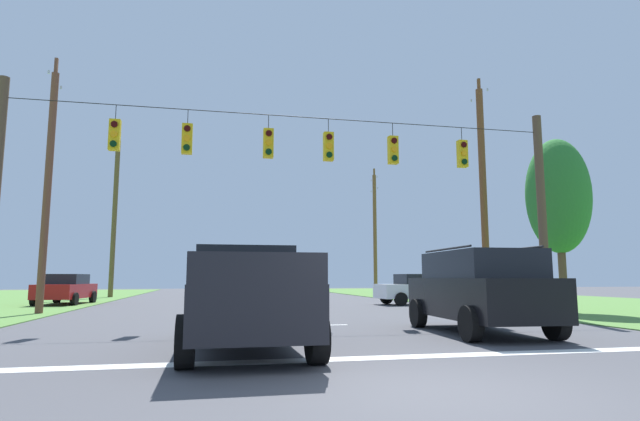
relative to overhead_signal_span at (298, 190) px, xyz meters
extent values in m
plane|color=#47474C|center=(-0.06, -10.17, -4.14)|extent=(120.00, 120.00, 0.00)
cube|color=#538239|center=(16.02, 4.83, -4.13)|extent=(16.00, 80.00, 0.03)
cube|color=white|center=(-0.06, -7.49, -4.14)|extent=(15.34, 0.45, 0.01)
cube|color=white|center=(-0.06, -1.49, -4.14)|extent=(2.50, 0.15, 0.01)
cube|color=white|center=(-0.06, 5.31, -4.14)|extent=(2.50, 0.15, 0.01)
cube|color=white|center=(-0.06, 11.83, -4.14)|extent=(2.50, 0.15, 0.01)
cube|color=white|center=(-0.06, 19.49, -4.14)|extent=(2.50, 0.15, 0.01)
cylinder|color=brown|center=(8.77, 0.00, -0.55)|extent=(0.30, 0.30, 7.18)
cylinder|color=black|center=(0.01, 0.00, 2.42)|extent=(17.53, 0.02, 0.02)
cylinder|color=black|center=(-5.63, 0.00, 2.18)|extent=(0.02, 0.02, 0.47)
cube|color=yellow|center=(-5.63, 0.00, 1.47)|extent=(0.32, 0.24, 0.95)
cylinder|color=#310503|center=(-5.63, -0.14, 1.77)|extent=(0.20, 0.04, 0.20)
cylinder|color=orange|center=(-5.63, -0.14, 1.47)|extent=(0.20, 0.04, 0.20)
cylinder|color=black|center=(-5.63, -0.14, 1.17)|extent=(0.20, 0.04, 0.20)
cylinder|color=black|center=(-3.51, 0.00, 2.18)|extent=(0.02, 0.02, 0.47)
cube|color=yellow|center=(-3.51, 0.00, 1.47)|extent=(0.32, 0.24, 0.95)
cylinder|color=#310503|center=(-3.51, -0.14, 1.77)|extent=(0.20, 0.04, 0.20)
cylinder|color=orange|center=(-3.51, -0.14, 1.47)|extent=(0.20, 0.04, 0.20)
cylinder|color=black|center=(-3.51, -0.14, 1.17)|extent=(0.20, 0.04, 0.20)
cylinder|color=black|center=(-0.98, 0.00, 2.18)|extent=(0.02, 0.02, 0.47)
cube|color=yellow|center=(-0.98, 0.00, 1.47)|extent=(0.32, 0.24, 0.95)
cylinder|color=#310503|center=(-0.98, -0.14, 1.77)|extent=(0.20, 0.04, 0.20)
cylinder|color=orange|center=(-0.98, -0.14, 1.47)|extent=(0.20, 0.04, 0.20)
cylinder|color=black|center=(-0.98, -0.14, 1.17)|extent=(0.20, 0.04, 0.20)
cylinder|color=black|center=(0.99, 0.00, 2.18)|extent=(0.02, 0.02, 0.47)
cube|color=yellow|center=(0.99, 0.00, 1.47)|extent=(0.32, 0.24, 0.95)
cylinder|color=#310503|center=(0.99, -0.14, 1.77)|extent=(0.20, 0.04, 0.20)
cylinder|color=orange|center=(0.99, -0.14, 1.47)|extent=(0.20, 0.04, 0.20)
cylinder|color=black|center=(0.99, -0.14, 1.17)|extent=(0.20, 0.04, 0.20)
cylinder|color=black|center=(3.24, 0.00, 2.18)|extent=(0.02, 0.02, 0.47)
cube|color=yellow|center=(3.24, 0.00, 1.47)|extent=(0.32, 0.24, 0.95)
cylinder|color=#310503|center=(3.24, -0.14, 1.77)|extent=(0.20, 0.04, 0.20)
cylinder|color=orange|center=(3.24, -0.14, 1.47)|extent=(0.20, 0.04, 0.20)
cylinder|color=black|center=(3.24, -0.14, 1.17)|extent=(0.20, 0.04, 0.20)
cylinder|color=black|center=(5.78, 0.00, 2.18)|extent=(0.02, 0.02, 0.47)
cube|color=yellow|center=(5.78, 0.00, 1.47)|extent=(0.32, 0.24, 0.95)
cylinder|color=#310503|center=(5.78, -0.14, 1.77)|extent=(0.20, 0.04, 0.20)
cylinder|color=orange|center=(5.78, -0.14, 1.47)|extent=(0.20, 0.04, 0.20)
cylinder|color=black|center=(5.78, -0.14, 1.17)|extent=(0.20, 0.04, 0.20)
cube|color=black|center=(-2.03, -6.07, -3.32)|extent=(2.02, 5.41, 0.85)
cube|color=black|center=(-2.03, -5.42, -2.54)|extent=(1.86, 1.91, 0.70)
cube|color=black|center=(-2.96, -7.42, -2.67)|extent=(0.11, 2.38, 0.45)
cube|color=black|center=(-1.08, -7.42, -2.67)|extent=(0.11, 2.38, 0.45)
cube|color=black|center=(-2.02, -8.72, -2.67)|extent=(1.96, 0.11, 0.45)
cylinder|color=black|center=(-3.03, -4.24, -3.74)|extent=(0.28, 0.80, 0.80)
cylinder|color=black|center=(-1.03, -4.23, -3.74)|extent=(0.28, 0.80, 0.80)
cylinder|color=black|center=(-3.02, -7.91, -3.74)|extent=(0.28, 0.80, 0.80)
cylinder|color=black|center=(-1.02, -7.90, -3.74)|extent=(0.28, 0.80, 0.80)
cube|color=black|center=(3.76, -4.33, -3.29)|extent=(2.23, 4.91, 0.95)
cube|color=black|center=(3.75, -4.48, -2.49)|extent=(1.99, 3.30, 0.65)
cylinder|color=black|center=(2.91, -4.43, -2.11)|extent=(0.21, 2.72, 0.05)
cylinder|color=black|center=(4.60, -4.53, -2.11)|extent=(0.21, 2.72, 0.05)
cylinder|color=black|center=(2.89, -2.64, -3.76)|extent=(0.30, 0.77, 0.76)
cylinder|color=black|center=(4.83, -2.76, -3.76)|extent=(0.30, 0.77, 0.76)
cylinder|color=black|center=(2.69, -5.90, -3.76)|extent=(0.30, 0.77, 0.76)
cylinder|color=black|center=(4.64, -6.02, -3.76)|extent=(0.30, 0.77, 0.76)
cube|color=silver|center=(7.65, 8.51, -3.47)|extent=(4.40, 2.04, 0.70)
cube|color=black|center=(7.65, 8.51, -2.87)|extent=(2.19, 1.74, 0.50)
cylinder|color=black|center=(9.01, 9.49, -3.82)|extent=(0.65, 0.26, 0.64)
cylinder|color=black|center=(9.12, 7.69, -3.82)|extent=(0.65, 0.26, 0.64)
cylinder|color=black|center=(6.18, 9.32, -3.82)|extent=(0.65, 0.26, 0.64)
cylinder|color=black|center=(6.28, 7.53, -3.82)|extent=(0.65, 0.26, 0.64)
cube|color=maroon|center=(-9.78, 12.06, -3.47)|extent=(2.14, 4.43, 0.70)
cube|color=black|center=(-9.78, 12.06, -2.87)|extent=(1.78, 2.22, 0.50)
cylinder|color=black|center=(-8.99, 10.58, -3.82)|extent=(0.27, 0.66, 0.64)
cylinder|color=black|center=(-10.79, 10.72, -3.82)|extent=(0.27, 0.66, 0.64)
cylinder|color=black|center=(-8.77, 13.40, -3.82)|extent=(0.27, 0.66, 0.64)
cylinder|color=black|center=(-10.56, 13.55, -3.82)|extent=(0.27, 0.66, 0.64)
cylinder|color=brown|center=(9.62, 5.38, 0.99)|extent=(0.32, 0.32, 10.26)
cube|color=brown|center=(9.62, 5.38, 5.72)|extent=(0.12, 0.12, 1.88)
cylinder|color=#B2B7BC|center=(9.62, 6.13, 5.84)|extent=(0.08, 0.08, 0.12)
cylinder|color=#B2B7BC|center=(9.62, 4.62, 5.84)|extent=(0.08, 0.08, 0.12)
cylinder|color=brown|center=(9.86, 22.26, 0.59)|extent=(0.28, 0.28, 9.45)
cube|color=brown|center=(9.86, 22.26, 4.91)|extent=(0.12, 0.12, 1.86)
cylinder|color=#B2B7BC|center=(9.86, 23.01, 5.03)|extent=(0.08, 0.08, 0.12)
cylinder|color=#B2B7BC|center=(9.86, 21.51, 5.03)|extent=(0.08, 0.08, 0.12)
cube|color=brown|center=(9.86, 22.26, 4.01)|extent=(0.12, 0.12, 2.01)
cylinder|color=#B2B7BC|center=(9.86, 23.06, 4.13)|extent=(0.08, 0.08, 0.12)
cylinder|color=#B2B7BC|center=(9.86, 21.46, 4.13)|extent=(0.08, 0.08, 0.12)
cylinder|color=brown|center=(-8.87, 5.03, 0.53)|extent=(0.28, 0.28, 9.34)
cube|color=brown|center=(-8.87, 5.03, 4.80)|extent=(0.12, 0.12, 2.03)
cylinder|color=#B2B7BC|center=(-8.87, 5.84, 4.92)|extent=(0.08, 0.08, 0.12)
cylinder|color=#B2B7BC|center=(-8.87, 4.22, 4.92)|extent=(0.08, 0.08, 0.12)
cylinder|color=brown|center=(-9.33, 21.40, 1.35)|extent=(0.33, 0.33, 10.98)
cube|color=brown|center=(-9.33, 21.40, 6.44)|extent=(0.12, 0.12, 1.84)
cylinder|color=#B2B7BC|center=(-9.33, 22.13, 6.56)|extent=(0.08, 0.08, 0.12)
cylinder|color=#B2B7BC|center=(-9.33, 20.66, 6.56)|extent=(0.08, 0.08, 0.12)
cylinder|color=brown|center=(10.85, 1.82, -2.47)|extent=(0.30, 0.30, 3.33)
ellipsoid|color=#2B742E|center=(10.85, 1.82, 0.46)|extent=(2.46, 2.46, 4.61)
camera|label=1|loc=(-2.68, -15.93, -2.80)|focal=28.67mm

